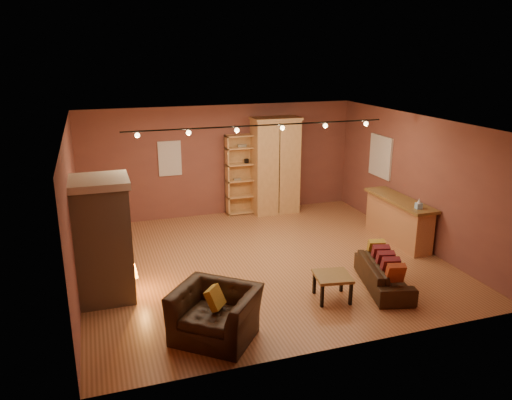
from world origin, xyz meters
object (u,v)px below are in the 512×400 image
object	(u,v)px
armchair	(215,306)
fireplace	(103,240)
bookcase	(242,174)
coffee_table	(333,278)
bar_counter	(398,220)
loveseat	(384,269)
armoire	(275,165)

from	to	relation	value
armchair	fireplace	bearing A→B (deg)	168.17
bookcase	coffee_table	xyz separation A→B (m)	(0.09, -5.03, -0.67)
bar_counter	loveseat	bearing A→B (deg)	-129.09
fireplace	armoire	world-z (taller)	armoire
coffee_table	loveseat	bearing A→B (deg)	5.93
bookcase	armoire	world-z (taller)	armoire
bookcase	coffee_table	bearing A→B (deg)	-89.02
armchair	coffee_table	world-z (taller)	armchair
bookcase	armoire	xyz separation A→B (m)	(0.84, -0.21, 0.20)
coffee_table	armchair	bearing A→B (deg)	-166.59
armoire	bar_counter	world-z (taller)	armoire
bookcase	bar_counter	world-z (taller)	bookcase
bar_counter	coffee_table	distance (m)	3.28
fireplace	bookcase	xyz separation A→B (m)	(3.55, 3.74, -0.01)
bar_counter	armchair	distance (m)	5.40
loveseat	coffee_table	distance (m)	1.09
loveseat	bar_counter	bearing A→B (deg)	-24.64
bookcase	armchair	distance (m)	5.96
bar_counter	coffee_table	size ratio (longest dim) A/B	3.01
bar_counter	armchair	xyz separation A→B (m)	(-4.78, -2.51, 0.01)
armoire	loveseat	world-z (taller)	armoire
bar_counter	loveseat	xyz separation A→B (m)	(-1.52, -1.88, -0.16)
fireplace	bookcase	bearing A→B (deg)	46.50
armoire	bar_counter	size ratio (longest dim) A/B	1.21
loveseat	armchair	size ratio (longest dim) A/B	1.23
loveseat	coffee_table	bearing A→B (deg)	110.38
armoire	coffee_table	distance (m)	4.96
bar_counter	coffee_table	xyz separation A→B (m)	(-2.61, -1.99, -0.12)
armchair	coffee_table	size ratio (longest dim) A/B	2.04
fireplace	bar_counter	bearing A→B (deg)	6.36
bookcase	armchair	world-z (taller)	bookcase
bar_counter	loveseat	distance (m)	2.42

